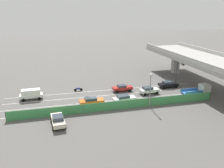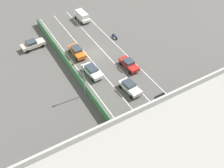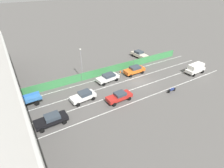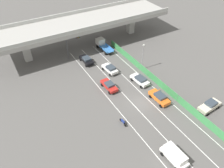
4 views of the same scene
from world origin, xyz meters
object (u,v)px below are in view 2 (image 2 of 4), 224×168
object	(u,v)px
parked_sedan_cream	(33,44)
car_hatchback_white	(130,87)
car_taxi_orange	(77,51)
car_sedan_black	(168,104)
car_van_white	(82,16)
motorcycle	(115,36)
street_lamp	(83,77)
car_sedan_red	(129,64)
traffic_light	(200,101)
car_sedan_white	(92,71)
traffic_cone	(73,63)
flatbed_truck_blue	(150,141)

from	to	relation	value
parked_sedan_cream	car_hatchback_white	bearing A→B (deg)	117.03
car_taxi_orange	car_sedan_black	bearing A→B (deg)	108.45
car_sedan_black	car_van_white	size ratio (longest dim) A/B	1.01
car_hatchback_white	motorcycle	bearing A→B (deg)	-111.59
car_taxi_orange	parked_sedan_cream	size ratio (longest dim) A/B	0.96
car_hatchback_white	street_lamp	size ratio (longest dim) A/B	0.67
car_sedan_red	traffic_light	xyz separation A→B (m)	(-1.84, 14.91, 3.09)
car_sedan_white	car_sedan_black	bearing A→B (deg)	116.78
traffic_light	parked_sedan_cream	bearing A→B (deg)	-63.05
car_taxi_orange	car_sedan_black	size ratio (longest dim) A/B	1.01
car_taxi_orange	car_sedan_white	distance (m)	6.47
car_taxi_orange	traffic_cone	size ratio (longest dim) A/B	7.07
car_sedan_red	parked_sedan_cream	world-z (taller)	parked_sedan_cream
motorcycle	traffic_cone	size ratio (longest dim) A/B	2.98
car_sedan_black	car_van_white	bearing A→B (deg)	-90.04
car_taxi_orange	car_sedan_red	world-z (taller)	car_taxi_orange
car_van_white	street_lamp	xyz separation A→B (m)	(9.85, 21.73, 2.80)
car_sedan_white	car_sedan_black	distance (m)	14.43
traffic_cone	car_van_white	bearing A→B (deg)	-121.80
car_sedan_red	traffic_light	world-z (taller)	traffic_light
motorcycle	street_lamp	world-z (taller)	street_lamp
car_sedan_black	car_sedan_red	xyz separation A→B (m)	(-0.12, -11.23, -0.01)
parked_sedan_cream	traffic_cone	distance (m)	9.96
car_sedan_white	flatbed_truck_blue	distance (m)	17.01
car_sedan_white	car_sedan_red	bearing A→B (deg)	165.98
traffic_light	traffic_cone	size ratio (longest dim) A/B	8.49
car_taxi_orange	flatbed_truck_blue	size ratio (longest dim) A/B	0.74
street_lamp	traffic_cone	world-z (taller)	street_lamp
car_taxi_orange	car_sedan_red	xyz separation A→B (m)	(-6.58, 8.12, -0.09)
car_van_white	parked_sedan_cream	size ratio (longest dim) A/B	0.94
street_lamp	traffic_cone	size ratio (longest dim) A/B	9.92
motorcycle	parked_sedan_cream	xyz separation A→B (m)	(15.84, -5.09, 0.48)
car_van_white	parked_sedan_cream	xyz separation A→B (m)	(13.08, 4.80, -0.26)
car_van_white	street_lamp	distance (m)	24.02
parked_sedan_cream	street_lamp	distance (m)	17.50
car_taxi_orange	car_hatchback_white	bearing A→B (deg)	104.67
street_lamp	car_van_white	bearing A→B (deg)	-114.38
traffic_cone	street_lamp	bearing A→B (deg)	80.04
flatbed_truck_blue	street_lamp	bearing A→B (deg)	-75.86
car_van_white	traffic_light	xyz separation A→B (m)	(-1.94, 34.33, 2.74)
car_van_white	traffic_cone	distance (m)	16.00
car_taxi_orange	street_lamp	bearing A→B (deg)	72.08
car_taxi_orange	parked_sedan_cream	bearing A→B (deg)	-44.58
motorcycle	car_hatchback_white	bearing A→B (deg)	68.41
car_van_white	parked_sedan_cream	world-z (taller)	car_van_white
car_taxi_orange	car_van_white	xyz separation A→B (m)	(-6.48, -11.30, 0.26)
car_taxi_orange	car_hatchback_white	xyz separation A→B (m)	(-3.46, 13.21, -0.04)
motorcycle	traffic_light	world-z (taller)	traffic_light
car_sedan_red	traffic_cone	world-z (taller)	car_sedan_red
car_sedan_black	traffic_light	bearing A→B (deg)	118.05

